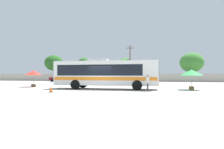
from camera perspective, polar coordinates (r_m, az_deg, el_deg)
The scene contains 14 objects.
ground_plane at distance 30.47m, azimuth 1.51°, elevation -3.04°, with size 300.00×300.00×0.00m, color #A3A099.
perimeter_wall at distance 44.17m, azimuth 4.69°, elevation -0.92°, with size 80.00×0.30×1.78m, color #9E998C.
coach_bus_white_orange at distance 21.76m, azimuth -2.12°, elevation 0.45°, with size 11.53×2.86×3.36m.
attendant_by_bus_door at distance 19.19m, azimuth 10.46°, elevation -2.15°, with size 0.41×0.41×1.61m.
vendor_umbrella_near_gate_green at distance 22.19m, azimuth 22.39°, elevation 0.48°, with size 2.34×2.34×2.17m.
vendor_umbrella_secondary_red at distance 27.45m, azimuth -22.16°, elevation 0.40°, with size 2.22×2.22×2.16m.
parked_car_leftmost_maroon at distance 44.12m, azimuth -15.06°, elevation -1.02°, with size 4.53×2.17×1.55m.
parked_car_second_white at distance 41.88m, azimuth -8.17°, elevation -1.14°, with size 4.46×2.01×1.44m.
utility_pole_near at distance 46.15m, azimuth 5.34°, elevation 3.51°, with size 1.79×0.49×8.47m.
roadside_tree_left at distance 53.97m, azimuth -16.78°, elevation 3.30°, with size 4.83×4.83×6.75m.
roadside_tree_midleft at distance 51.19m, azimuth -8.10°, elevation 3.40°, with size 3.23×3.23×6.03m.
roadside_tree_midright at distance 46.85m, azimuth 3.97°, elevation 2.72°, with size 4.02×4.02×5.53m.
roadside_tree_right at distance 48.59m, azimuth 22.45°, elevation 3.28°, with size 5.36×5.36×6.66m.
traffic_cone_on_apron at distance 18.59m, azimuth -17.54°, elevation -4.08°, with size 0.36×0.36×0.64m.
Camera 1 is at (5.37, -19.94, 1.66)m, focal length 30.99 mm.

